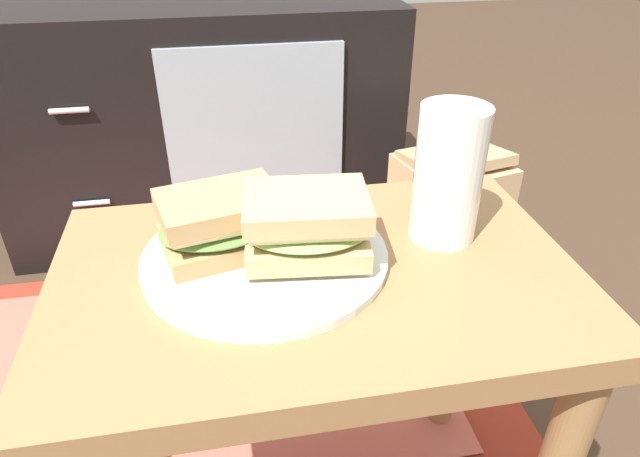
{
  "coord_description": "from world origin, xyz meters",
  "views": [
    {
      "loc": [
        -0.08,
        -0.48,
        0.81
      ],
      "look_at": [
        0.0,
        0.0,
        0.51
      ],
      "focal_mm": 31.54,
      "sensor_mm": 36.0,
      "label": 1
    }
  ],
  "objects": [
    {
      "name": "side_table",
      "position": [
        0.0,
        0.0,
        0.37
      ],
      "size": [
        0.56,
        0.36,
        0.46
      ],
      "color": "olive",
      "rests_on": "ground"
    },
    {
      "name": "tv_cabinet",
      "position": [
        -0.13,
        0.95,
        0.29
      ],
      "size": [
        0.96,
        0.46,
        0.58
      ],
      "color": "black",
      "rests_on": "ground"
    },
    {
      "name": "area_rug",
      "position": [
        -0.22,
        0.34,
        0.0
      ],
      "size": [
        1.24,
        0.7,
        0.01
      ],
      "color": "maroon",
      "rests_on": "ground"
    },
    {
      "name": "plate",
      "position": [
        -0.05,
        0.03,
        0.47
      ],
      "size": [
        0.27,
        0.27,
        0.01
      ],
      "primitive_type": "cylinder",
      "color": "silver",
      "rests_on": "side_table"
    },
    {
      "name": "sandwich_front",
      "position": [
        -0.09,
        0.04,
        0.5
      ],
      "size": [
        0.15,
        0.12,
        0.07
      ],
      "color": "tan",
      "rests_on": "plate"
    },
    {
      "name": "sandwich_back",
      "position": [
        -0.01,
        0.01,
        0.51
      ],
      "size": [
        0.15,
        0.12,
        0.07
      ],
      "color": "tan",
      "rests_on": "plate"
    },
    {
      "name": "beer_glass",
      "position": [
        0.16,
        0.04,
        0.54
      ],
      "size": [
        0.08,
        0.08,
        0.16
      ],
      "color": "silver",
      "rests_on": "side_table"
    },
    {
      "name": "paper_bag",
      "position": [
        0.35,
        0.45,
        0.18
      ],
      "size": [
        0.23,
        0.21,
        0.38
      ],
      "color": "tan",
      "rests_on": "ground"
    }
  ]
}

